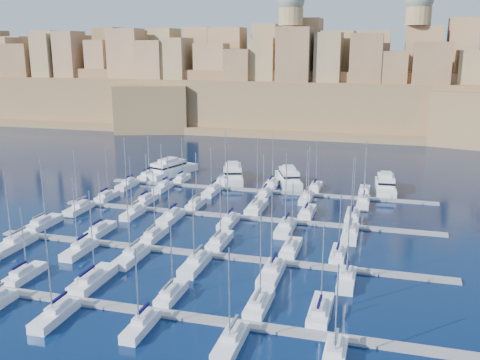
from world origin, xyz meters
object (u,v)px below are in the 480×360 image
(motor_yacht_a, at_px, (170,169))
(motor_yacht_d, at_px, (386,185))
(sailboat_4, at_px, (259,303))
(motor_yacht_c, at_px, (289,178))
(motor_yacht_b, at_px, (233,174))
(sailboat_2, at_px, (93,280))

(motor_yacht_a, distance_m, motor_yacht_d, 59.78)
(sailboat_4, height_order, motor_yacht_c, sailboat_4)
(motor_yacht_b, bearing_deg, sailboat_4, -70.73)
(motor_yacht_a, height_order, motor_yacht_b, same)
(motor_yacht_d, bearing_deg, sailboat_4, -103.07)
(sailboat_2, height_order, sailboat_4, sailboat_2)
(motor_yacht_c, bearing_deg, sailboat_2, -104.43)
(motor_yacht_b, bearing_deg, motor_yacht_d, -1.20)
(sailboat_2, relative_size, sailboat_4, 1.06)
(motor_yacht_a, bearing_deg, sailboat_4, -58.44)
(motor_yacht_a, distance_m, motor_yacht_b, 19.00)
(sailboat_2, distance_m, motor_yacht_c, 71.61)
(motor_yacht_b, bearing_deg, motor_yacht_c, -1.55)
(motor_yacht_c, bearing_deg, motor_yacht_a, 178.35)
(motor_yacht_b, relative_size, motor_yacht_c, 1.06)
(motor_yacht_b, relative_size, motor_yacht_d, 1.14)
(sailboat_4, height_order, motor_yacht_a, sailboat_4)
(sailboat_2, xyz_separation_m, motor_yacht_b, (2.17, 69.77, 0.96))
(motor_yacht_c, distance_m, motor_yacht_d, 25.10)
(motor_yacht_c, relative_size, motor_yacht_d, 1.08)
(sailboat_2, relative_size, motor_yacht_d, 0.97)
(motor_yacht_b, bearing_deg, sailboat_2, -91.78)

